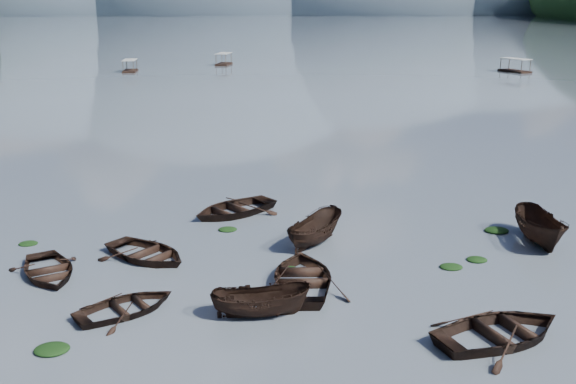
{
  "coord_description": "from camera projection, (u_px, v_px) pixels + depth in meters",
  "views": [
    {
      "loc": [
        -1.7,
        -19.27,
        11.17
      ],
      "look_at": [
        0.0,
        12.0,
        2.0
      ],
      "focal_mm": 40.0,
      "sensor_mm": 36.0,
      "label": 1
    }
  ],
  "objects": [
    {
      "name": "rowboat_2",
      "position": [
        261.0,
        316.0,
        23.95
      ],
      "size": [
        3.82,
        1.61,
        1.45
      ],
      "primitive_type": "imported",
      "rotation": [
        0.0,
        0.0,
        1.62
      ],
      "color": "black",
      "rests_on": "ground"
    },
    {
      "name": "haze_mtn_c",
      "position": [
        354.0,
        13.0,
        891.45
      ],
      "size": [
        520.0,
        520.0,
        260.0
      ],
      "primitive_type": "ellipsoid",
      "color": "#475666",
      "rests_on": "ground"
    },
    {
      "name": "weed_clump_6",
      "position": [
        228.0,
        230.0,
        33.02
      ],
      "size": [
        0.97,
        0.8,
        0.2
      ],
      "primitive_type": "ellipsoid",
      "color": "black",
      "rests_on": "ground"
    },
    {
      "name": "weed_clump_5",
      "position": [
        28.0,
        244.0,
        31.08
      ],
      "size": [
        0.93,
        0.75,
        0.2
      ],
      "primitive_type": "ellipsoid",
      "color": "black",
      "rests_on": "ground"
    },
    {
      "name": "haze_mtn_a",
      "position": [
        62.0,
        13.0,
        870.65
      ],
      "size": [
        520.0,
        520.0,
        280.0
      ],
      "primitive_type": "ellipsoid",
      "color": "#475666",
      "rests_on": "ground"
    },
    {
      "name": "rowboat_3",
      "position": [
        303.0,
        285.0,
        26.6
      ],
      "size": [
        3.84,
        5.25,
        1.06
      ],
      "primitive_type": "imported",
      "rotation": [
        0.0,
        0.0,
        3.11
      ],
      "color": "black",
      "rests_on": "ground"
    },
    {
      "name": "weed_clump_2",
      "position": [
        264.0,
        299.0,
        25.34
      ],
      "size": [
        1.28,
        1.02,
        0.28
      ],
      "primitive_type": "ellipsoid",
      "color": "black",
      "rests_on": "ground"
    },
    {
      "name": "weed_clump_7",
      "position": [
        496.0,
        232.0,
        32.8
      ],
      "size": [
        1.24,
        0.99,
        0.27
      ],
      "primitive_type": "ellipsoid",
      "color": "black",
      "rests_on": "ground"
    },
    {
      "name": "rowboat_8",
      "position": [
        315.0,
        243.0,
        31.23
      ],
      "size": [
        3.73,
        4.34,
        1.62
      ],
      "primitive_type": "imported",
      "rotation": [
        0.0,
        0.0,
        2.52
      ],
      "color": "black",
      "rests_on": "ground"
    },
    {
      "name": "ground_plane",
      "position": [
        307.0,
        348.0,
        21.69
      ],
      "size": [
        2400.0,
        2400.0,
        0.0
      ],
      "primitive_type": "plane",
      "color": "slate"
    },
    {
      "name": "rowboat_6",
      "position": [
        147.0,
        258.0,
        29.35
      ],
      "size": [
        5.57,
        5.41,
        0.94
      ],
      "primitive_type": "imported",
      "rotation": [
        0.0,
        0.0,
        0.87
      ],
      "color": "black",
      "rests_on": "ground"
    },
    {
      "name": "rowboat_5",
      "position": [
        539.0,
        243.0,
        31.29
      ],
      "size": [
        2.11,
        4.8,
        1.81
      ],
      "primitive_type": "imported",
      "rotation": [
        0.0,
        0.0,
        -0.08
      ],
      "color": "black",
      "rests_on": "ground"
    },
    {
      "name": "haze_mtn_d",
      "position": [
        481.0,
        13.0,
        900.81
      ],
      "size": [
        520.0,
        520.0,
        220.0
      ],
      "primitive_type": "ellipsoid",
      "color": "#475666",
      "rests_on": "ground"
    },
    {
      "name": "rowboat_1",
      "position": [
        127.0,
        312.0,
        24.24
      ],
      "size": [
        4.77,
        4.49,
        0.8
      ],
      "primitive_type": "imported",
      "rotation": [
        0.0,
        0.0,
        2.18
      ],
      "color": "black",
      "rests_on": "ground"
    },
    {
      "name": "rowboat_0",
      "position": [
        49.0,
        275.0,
        27.51
      ],
      "size": [
        4.56,
        5.11,
        0.87
      ],
      "primitive_type": "imported",
      "rotation": [
        0.0,
        0.0,
        0.46
      ],
      "color": "black",
      "rests_on": "ground"
    },
    {
      "name": "haze_mtn_b",
      "position": [
        210.0,
        13.0,
        881.05
      ],
      "size": [
        520.0,
        520.0,
        340.0
      ],
      "primitive_type": "ellipsoid",
      "color": "#475666",
      "rests_on": "ground"
    },
    {
      "name": "rowboat_7",
      "position": [
        234.0,
        214.0,
        35.61
      ],
      "size": [
        6.18,
        5.92,
        1.04
      ],
      "primitive_type": "imported",
      "rotation": [
        0.0,
        0.0,
        5.37
      ],
      "color": "black",
      "rests_on": "ground"
    },
    {
      "name": "pontoon_left",
      "position": [
        130.0,
        72.0,
        110.88
      ],
      "size": [
        2.41,
        5.29,
        1.99
      ],
      "primitive_type": null,
      "rotation": [
        0.0,
        0.0,
        0.05
      ],
      "color": "black",
      "rests_on": "ground"
    },
    {
      "name": "pontoon_centre",
      "position": [
        224.0,
        65.0,
        123.58
      ],
      "size": [
        3.3,
        5.93,
        2.15
      ],
      "primitive_type": null,
      "rotation": [
        0.0,
        0.0,
        -0.18
      ],
      "color": "black",
      "rests_on": "ground"
    },
    {
      "name": "pontoon_right",
      "position": [
        515.0,
        72.0,
        110.51
      ],
      "size": [
        4.35,
        6.25,
        2.21
      ],
      "primitive_type": null,
      "rotation": [
        0.0,
        0.0,
        0.37
      ],
      "color": "black",
      "rests_on": "ground"
    },
    {
      "name": "weed_clump_4",
      "position": [
        451.0,
        268.0,
        28.3
      ],
      "size": [
        1.02,
        0.81,
        0.21
      ],
      "primitive_type": "ellipsoid",
      "color": "black",
      "rests_on": "ground"
    },
    {
      "name": "weed_clump_1",
      "position": [
        288.0,
        271.0,
        27.97
      ],
      "size": [
        0.99,
        0.79,
        0.22
      ],
      "primitive_type": "ellipsoid",
      "color": "black",
      "rests_on": "ground"
    },
    {
      "name": "rowboat_4",
      "position": [
        500.0,
        339.0,
        22.24
      ],
      "size": [
        5.91,
        5.05,
        1.04
      ],
      "primitive_type": "imported",
      "rotation": [
        0.0,
        0.0,
        1.91
      ],
      "color": "black",
      "rests_on": "ground"
    },
    {
      "name": "weed_clump_3",
      "position": [
        477.0,
        261.0,
        29.1
      ],
      "size": [
        0.94,
        0.79,
        0.21
      ],
      "primitive_type": "ellipsoid",
      "color": "black",
      "rests_on": "ground"
    },
    {
      "name": "weed_clump_0",
      "position": [
        52.0,
        351.0,
        21.5
      ],
      "size": [
        1.19,
        0.98,
        0.26
      ],
      "primitive_type": "ellipsoid",
      "color": "black",
      "rests_on": "ground"
    }
  ]
}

